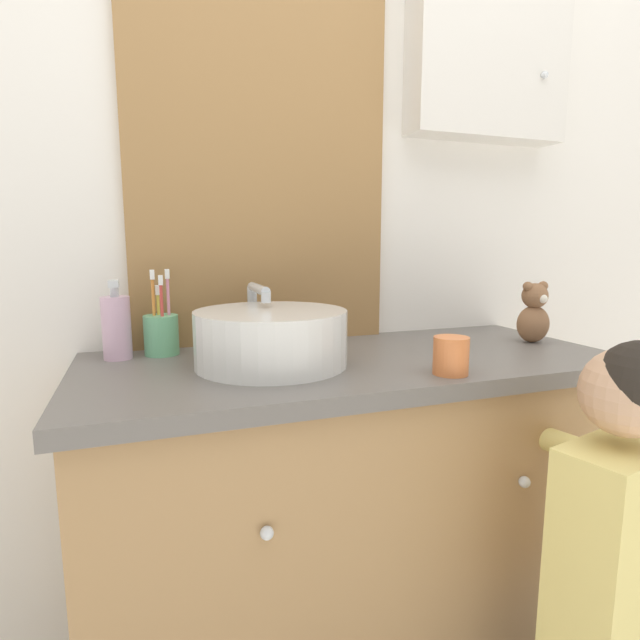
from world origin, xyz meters
TOP-DOWN VIEW (x-y plane):
  - wall_back at (0.02, 0.62)m, footprint 3.20×0.18m
  - vanity_counter at (0.00, 0.33)m, footprint 1.22×0.54m
  - sink_basin at (-0.20, 0.33)m, footprint 0.33×0.38m
  - toothbrush_holder at (-0.42, 0.51)m, footprint 0.08×0.08m
  - soap_dispenser at (-0.51, 0.50)m, footprint 0.06×0.06m
  - child_figure at (0.31, -0.10)m, footprint 0.25×0.47m
  - teddy_bear at (0.51, 0.34)m, footprint 0.09×0.08m
  - drinking_cup at (0.12, 0.13)m, footprint 0.07×0.07m

SIDE VIEW (x-z plane):
  - vanity_counter at x=0.00m, z-range 0.00..0.82m
  - child_figure at x=0.31m, z-range 0.06..0.98m
  - drinking_cup at x=0.12m, z-range 0.82..0.90m
  - toothbrush_holder at x=-0.42m, z-range 0.77..0.97m
  - sink_basin at x=-0.20m, z-range 0.80..0.97m
  - soap_dispenser at x=-0.51m, z-range 0.80..0.99m
  - teddy_bear at x=0.51m, z-range 0.82..0.98m
  - wall_back at x=0.02m, z-range 0.03..2.53m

